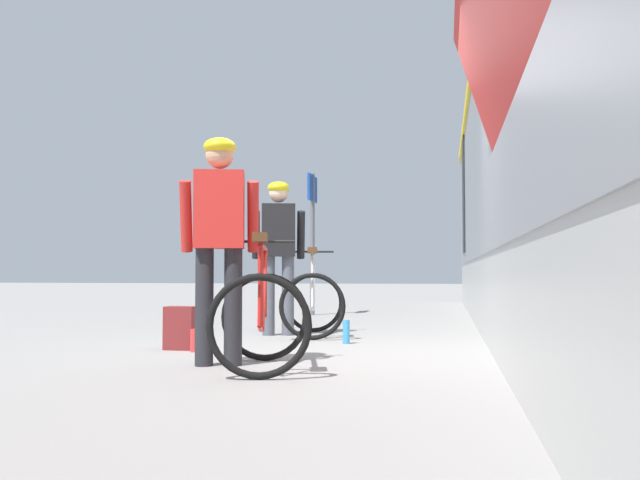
{
  "coord_description": "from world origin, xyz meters",
  "views": [
    {
      "loc": [
        0.83,
        -6.02,
        0.71
      ],
      "look_at": [
        -0.44,
        1.17,
        1.05
      ],
      "focal_mm": 39.9,
      "sensor_mm": 36.0,
      "label": 1
    }
  ],
  "objects_px": {
    "water_bottle_by_the_backpack": "(194,340)",
    "platform_sign_post": "(312,219)",
    "bicycle_near_silver": "(313,300)",
    "water_bottle_near_the_bikes": "(346,332)",
    "cyclist_near_in_dark": "(278,243)",
    "cyclist_far_in_red": "(219,229)",
    "bicycle_far_red": "(262,315)",
    "backpack_on_platform": "(181,328)"
  },
  "relations": [
    {
      "from": "water_bottle_by_the_backpack",
      "to": "platform_sign_post",
      "type": "distance_m",
      "value": 5.9
    },
    {
      "from": "bicycle_near_silver",
      "to": "water_bottle_near_the_bikes",
      "type": "relative_size",
      "value": 4.94
    },
    {
      "from": "cyclist_near_in_dark",
      "to": "platform_sign_post",
      "type": "distance_m",
      "value": 3.96
    },
    {
      "from": "cyclist_far_in_red",
      "to": "bicycle_far_red",
      "type": "xyz_separation_m",
      "value": [
        0.39,
        -0.15,
        -0.65
      ]
    },
    {
      "from": "bicycle_far_red",
      "to": "water_bottle_by_the_backpack",
      "type": "xyz_separation_m",
      "value": [
        -0.9,
        1.02,
        -0.3
      ]
    },
    {
      "from": "cyclist_far_in_red",
      "to": "water_bottle_by_the_backpack",
      "type": "bearing_deg",
      "value": 120.47
    },
    {
      "from": "cyclist_near_in_dark",
      "to": "cyclist_far_in_red",
      "type": "bearing_deg",
      "value": -86.5
    },
    {
      "from": "bicycle_near_silver",
      "to": "water_bottle_near_the_bikes",
      "type": "bearing_deg",
      "value": -58.87
    },
    {
      "from": "cyclist_far_in_red",
      "to": "platform_sign_post",
      "type": "height_order",
      "value": "platform_sign_post"
    },
    {
      "from": "cyclist_near_in_dark",
      "to": "platform_sign_post",
      "type": "height_order",
      "value": "platform_sign_post"
    },
    {
      "from": "water_bottle_near_the_bikes",
      "to": "platform_sign_post",
      "type": "bearing_deg",
      "value": 104.63
    },
    {
      "from": "water_bottle_by_the_backpack",
      "to": "platform_sign_post",
      "type": "relative_size",
      "value": 0.09
    },
    {
      "from": "cyclist_near_in_dark",
      "to": "water_bottle_by_the_backpack",
      "type": "height_order",
      "value": "cyclist_near_in_dark"
    },
    {
      "from": "bicycle_far_red",
      "to": "water_bottle_by_the_backpack",
      "type": "height_order",
      "value": "bicycle_far_red"
    },
    {
      "from": "bicycle_near_silver",
      "to": "platform_sign_post",
      "type": "height_order",
      "value": "platform_sign_post"
    },
    {
      "from": "cyclist_near_in_dark",
      "to": "platform_sign_post",
      "type": "xyz_separation_m",
      "value": [
        -0.34,
        3.9,
        0.57
      ]
    },
    {
      "from": "cyclist_near_in_dark",
      "to": "water_bottle_by_the_backpack",
      "type": "xyz_separation_m",
      "value": [
        -0.35,
        -1.79,
        -0.95
      ]
    },
    {
      "from": "cyclist_far_in_red",
      "to": "bicycle_near_silver",
      "type": "xyz_separation_m",
      "value": [
        0.24,
        2.65,
        -0.65
      ]
    },
    {
      "from": "backpack_on_platform",
      "to": "water_bottle_by_the_backpack",
      "type": "height_order",
      "value": "backpack_on_platform"
    },
    {
      "from": "bicycle_near_silver",
      "to": "water_bottle_by_the_backpack",
      "type": "distance_m",
      "value": 1.96
    },
    {
      "from": "cyclist_far_in_red",
      "to": "bicycle_near_silver",
      "type": "relative_size",
      "value": 1.5
    },
    {
      "from": "bicycle_near_silver",
      "to": "water_bottle_near_the_bikes",
      "type": "distance_m",
      "value": 0.99
    },
    {
      "from": "bicycle_near_silver",
      "to": "water_bottle_by_the_backpack",
      "type": "height_order",
      "value": "bicycle_near_silver"
    },
    {
      "from": "bicycle_near_silver",
      "to": "cyclist_near_in_dark",
      "type": "bearing_deg",
      "value": 177.73
    },
    {
      "from": "cyclist_far_in_red",
      "to": "platform_sign_post",
      "type": "relative_size",
      "value": 0.73
    },
    {
      "from": "bicycle_far_red",
      "to": "backpack_on_platform",
      "type": "relative_size",
      "value": 2.99
    },
    {
      "from": "backpack_on_platform",
      "to": "platform_sign_post",
      "type": "height_order",
      "value": "platform_sign_post"
    },
    {
      "from": "bicycle_far_red",
      "to": "platform_sign_post",
      "type": "bearing_deg",
      "value": 97.51
    },
    {
      "from": "cyclist_far_in_red",
      "to": "bicycle_far_red",
      "type": "height_order",
      "value": "cyclist_far_in_red"
    },
    {
      "from": "bicycle_near_silver",
      "to": "bicycle_far_red",
      "type": "relative_size",
      "value": 0.98
    },
    {
      "from": "backpack_on_platform",
      "to": "platform_sign_post",
      "type": "bearing_deg",
      "value": 88.86
    },
    {
      "from": "cyclist_near_in_dark",
      "to": "bicycle_near_silver",
      "type": "relative_size",
      "value": 1.5
    },
    {
      "from": "bicycle_near_silver",
      "to": "water_bottle_by_the_backpack",
      "type": "bearing_deg",
      "value": -113.05
    },
    {
      "from": "water_bottle_by_the_backpack",
      "to": "platform_sign_post",
      "type": "xyz_separation_m",
      "value": [
        0.01,
        5.7,
        1.52
      ]
    },
    {
      "from": "cyclist_near_in_dark",
      "to": "backpack_on_platform",
      "type": "distance_m",
      "value": 1.92
    },
    {
      "from": "cyclist_near_in_dark",
      "to": "backpack_on_platform",
      "type": "relative_size",
      "value": 4.4
    },
    {
      "from": "bicycle_far_red",
      "to": "backpack_on_platform",
      "type": "distance_m",
      "value": 1.62
    },
    {
      "from": "cyclist_near_in_dark",
      "to": "platform_sign_post",
      "type": "bearing_deg",
      "value": 94.93
    },
    {
      "from": "cyclist_far_in_red",
      "to": "water_bottle_near_the_bikes",
      "type": "height_order",
      "value": "cyclist_far_in_red"
    },
    {
      "from": "bicycle_far_red",
      "to": "backpack_on_platform",
      "type": "height_order",
      "value": "bicycle_far_red"
    },
    {
      "from": "cyclist_far_in_red",
      "to": "platform_sign_post",
      "type": "distance_m",
      "value": 6.61
    },
    {
      "from": "cyclist_far_in_red",
      "to": "bicycle_far_red",
      "type": "bearing_deg",
      "value": -21.72
    }
  ]
}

